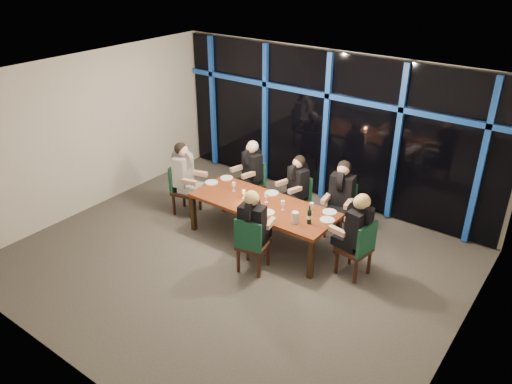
# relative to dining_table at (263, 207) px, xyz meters

# --- Properties ---
(room) EXTENTS (7.04, 7.00, 3.02)m
(room) POSITION_rel_dining_table_xyz_m (0.00, -0.80, 1.34)
(room) COLOR #514D48
(room) RESTS_ON ground
(window_wall) EXTENTS (6.86, 0.43, 2.94)m
(window_wall) POSITION_rel_dining_table_xyz_m (0.01, 2.13, 0.87)
(window_wall) COLOR black
(window_wall) RESTS_ON ground
(dining_table) EXTENTS (2.60, 1.00, 0.75)m
(dining_table) POSITION_rel_dining_table_xyz_m (0.00, 0.00, 0.00)
(dining_table) COLOR brown
(dining_table) RESTS_ON ground
(chair_far_left) EXTENTS (0.54, 0.54, 0.93)m
(chair_far_left) POSITION_rel_dining_table_xyz_m (-0.95, 1.02, -0.16)
(chair_far_left) COLOR black
(chair_far_left) RESTS_ON ground
(chair_far_mid) EXTENTS (0.53, 0.53, 0.91)m
(chair_far_mid) POSITION_rel_dining_table_xyz_m (0.11, 1.01, -0.18)
(chair_far_mid) COLOR black
(chair_far_mid) RESTS_ON ground
(chair_far_right) EXTENTS (0.52, 0.52, 0.98)m
(chair_far_right) POSITION_rel_dining_table_xyz_m (0.97, 1.04, -0.13)
(chair_far_right) COLOR black
(chair_far_right) RESTS_ON ground
(chair_end_left) EXTENTS (0.55, 0.55, 0.99)m
(chair_end_left) POSITION_rel_dining_table_xyz_m (-1.87, -0.06, -0.13)
(chair_end_left) COLOR black
(chair_end_left) RESTS_ON ground
(chair_end_right) EXTENTS (0.53, 0.53, 0.99)m
(chair_end_right) POSITION_rel_dining_table_xyz_m (1.81, 0.04, -0.13)
(chair_end_right) COLOR black
(chair_end_right) RESTS_ON ground
(chair_near_mid) EXTENTS (0.54, 0.54, 0.98)m
(chair_near_mid) POSITION_rel_dining_table_xyz_m (0.39, -0.86, -0.14)
(chair_near_mid) COLOR black
(chair_near_mid) RESTS_ON ground
(diner_far_left) EXTENTS (0.55, 0.63, 0.91)m
(diner_far_left) POSITION_rel_dining_table_xyz_m (-0.98, 0.95, 0.21)
(diner_far_left) COLOR black
(diner_far_left) RESTS_ON ground
(diner_far_mid) EXTENTS (0.54, 0.62, 0.88)m
(diner_far_mid) POSITION_rel_dining_table_xyz_m (0.09, 0.94, 0.19)
(diner_far_mid) COLOR black
(diner_far_mid) RESTS_ON ground
(diner_far_right) EXTENTS (0.53, 0.65, 0.96)m
(diner_far_right) POSITION_rel_dining_table_xyz_m (0.99, 0.96, 0.26)
(diner_far_right) COLOR black
(diner_far_right) RESTS_ON ground
(diner_end_left) EXTENTS (0.66, 0.56, 0.97)m
(diner_end_left) POSITION_rel_dining_table_xyz_m (-1.79, -0.04, 0.26)
(diner_end_left) COLOR black
(diner_end_left) RESTS_ON ground
(diner_end_right) EXTENTS (0.65, 0.53, 0.96)m
(diner_end_right) POSITION_rel_dining_table_xyz_m (1.73, 0.06, 0.26)
(diner_end_right) COLOR black
(diner_end_right) RESTS_ON ground
(diner_near_mid) EXTENTS (0.54, 0.65, 0.95)m
(diner_near_mid) POSITION_rel_dining_table_xyz_m (0.37, -0.78, 0.25)
(diner_near_mid) COLOR black
(diner_near_mid) RESTS_ON ground
(plate_far_left) EXTENTS (0.24, 0.24, 0.01)m
(plate_far_left) POSITION_rel_dining_table_xyz_m (-1.14, 0.41, 0.08)
(plate_far_left) COLOR white
(plate_far_left) RESTS_ON dining_table
(plate_far_mid) EXTENTS (0.24, 0.24, 0.01)m
(plate_far_mid) POSITION_rel_dining_table_xyz_m (-0.09, 0.40, 0.08)
(plate_far_mid) COLOR white
(plate_far_mid) RESTS_ON dining_table
(plate_far_right) EXTENTS (0.24, 0.24, 0.01)m
(plate_far_right) POSITION_rel_dining_table_xyz_m (1.08, 0.40, 0.08)
(plate_far_right) COLOR white
(plate_far_right) RESTS_ON dining_table
(plate_end_left) EXTENTS (0.24, 0.24, 0.01)m
(plate_end_left) POSITION_rel_dining_table_xyz_m (-1.24, 0.09, 0.08)
(plate_end_left) COLOR white
(plate_end_left) RESTS_ON dining_table
(plate_end_right) EXTENTS (0.24, 0.24, 0.01)m
(plate_end_right) POSITION_rel_dining_table_xyz_m (1.17, 0.15, 0.08)
(plate_end_right) COLOR white
(plate_end_right) RESTS_ON dining_table
(plate_near_mid) EXTENTS (0.24, 0.24, 0.01)m
(plate_near_mid) POSITION_rel_dining_table_xyz_m (0.25, -0.23, 0.08)
(plate_near_mid) COLOR white
(plate_near_mid) RESTS_ON dining_table
(wine_bottle) EXTENTS (0.07, 0.07, 0.32)m
(wine_bottle) POSITION_rel_dining_table_xyz_m (0.98, -0.11, 0.19)
(wine_bottle) COLOR black
(wine_bottle) RESTS_ON dining_table
(water_pitcher) EXTENTS (0.12, 0.11, 0.19)m
(water_pitcher) POSITION_rel_dining_table_xyz_m (0.80, -0.23, 0.17)
(water_pitcher) COLOR silver
(water_pitcher) RESTS_ON dining_table
(tea_light) EXTENTS (0.05, 0.05, 0.03)m
(tea_light) POSITION_rel_dining_table_xyz_m (-0.19, -0.18, 0.08)
(tea_light) COLOR #FEA14C
(tea_light) RESTS_ON dining_table
(wine_glass_a) EXTENTS (0.06, 0.06, 0.16)m
(wine_glass_a) POSITION_rel_dining_table_xyz_m (-0.38, -0.04, 0.19)
(wine_glass_a) COLOR silver
(wine_glass_a) RESTS_ON dining_table
(wine_glass_b) EXTENTS (0.07, 0.07, 0.18)m
(wine_glass_b) POSITION_rel_dining_table_xyz_m (0.02, 0.07, 0.20)
(wine_glass_b) COLOR silver
(wine_glass_b) RESTS_ON dining_table
(wine_glass_c) EXTENTS (0.06, 0.06, 0.17)m
(wine_glass_c) POSITION_rel_dining_table_xyz_m (0.40, 0.01, 0.19)
(wine_glass_c) COLOR white
(wine_glass_c) RESTS_ON dining_table
(wine_glass_d) EXTENTS (0.07, 0.07, 0.17)m
(wine_glass_d) POSITION_rel_dining_table_xyz_m (-0.70, 0.07, 0.19)
(wine_glass_d) COLOR silver
(wine_glass_d) RESTS_ON dining_table
(wine_glass_e) EXTENTS (0.07, 0.07, 0.18)m
(wine_glass_e) POSITION_rel_dining_table_xyz_m (0.83, 0.22, 0.20)
(wine_glass_e) COLOR white
(wine_glass_e) RESTS_ON dining_table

